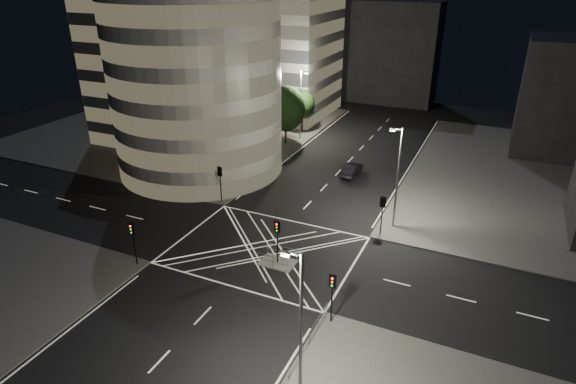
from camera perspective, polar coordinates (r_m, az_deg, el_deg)
The scene contains 24 objects.
ground at distance 43.85m, azimuth -2.74°, elevation -6.86°, with size 120.00×120.00×0.00m, color black.
sidewalk_far_left at distance 79.24m, azimuth -12.62°, elevation 7.46°, with size 42.00×42.00×0.15m, color #484644.
central_island at distance 41.91m, azimuth -1.23°, elevation -8.37°, with size 3.00×2.00×0.15m, color slate.
office_tower_curved at distance 65.09m, azimuth -12.04°, elevation 15.20°, with size 30.00×29.00×27.20m.
office_block_rear at distance 85.52m, azimuth -3.18°, elevation 16.89°, with size 24.00×16.00×22.00m, color #9C9994.
building_far_end at distance 94.49m, azimuth 11.74°, elevation 15.88°, with size 18.00×8.00×18.00m, color black.
tree_a at distance 53.79m, azimuth -8.43°, elevation 4.19°, with size 3.86×3.86×6.35m.
tree_b at distance 58.29m, azimuth -5.32°, elevation 7.00°, with size 4.75×4.75×7.83m.
tree_c at distance 63.64m, azimuth -2.60°, elevation 7.59°, with size 3.66×3.66×6.09m.
tree_d at distance 68.49m, azimuth -0.30°, elevation 9.87°, with size 5.60×5.60×8.34m.
tree_e at distance 74.00m, azimuth 1.69°, elevation 10.36°, with size 3.79×3.79×6.50m.
traffic_signal_fl at distance 51.72m, azimuth -8.05°, elevation 1.73°, with size 0.55×0.22×4.00m.
traffic_signal_nl at distance 42.17m, azimuth -17.91°, elevation -4.97°, with size 0.55×0.22×4.00m.
traffic_signal_fr at distance 45.40m, azimuth 11.12°, elevation -1.94°, with size 0.55×0.22×4.00m.
traffic_signal_nr at distance 34.14m, azimuth 5.28°, elevation -11.41°, with size 0.55×0.22×4.00m.
traffic_signal_island at distance 40.42m, azimuth -1.27°, elevation -5.00°, with size 0.55×0.22×4.00m.
street_lamp_left_near at distance 55.22m, azimuth -5.91°, elevation 6.28°, with size 1.25×0.25×10.00m.
street_lamp_left_far at distance 70.65m, azimuth 1.54°, elevation 10.56°, with size 1.25×0.25×10.00m.
street_lamp_right_far at distance 46.17m, azimuth 12.83°, elevation 1.95°, with size 1.25×0.25×10.00m.
street_lamp_right_near at distance 27.04m, azimuth 1.43°, elevation -15.55°, with size 1.25×0.25×10.00m.
railing_near_right at distance 31.90m, azimuth 0.74°, elevation -19.65°, with size 0.06×11.70×1.10m, color slate.
railing_island_south at distance 40.90m, azimuth -1.79°, elevation -8.26°, with size 2.80×0.06×1.10m, color slate.
railing_island_north at distance 42.26m, azimuth -0.70°, elevation -7.05°, with size 2.80×0.06×1.10m, color slate.
sedan at distance 59.47m, azimuth 7.53°, elevation 2.65°, with size 1.58×4.54×1.49m, color black.
Camera 1 is at (17.42, -32.95, 23.10)m, focal length 30.00 mm.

